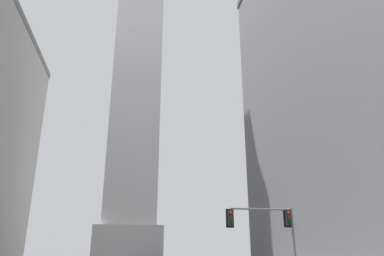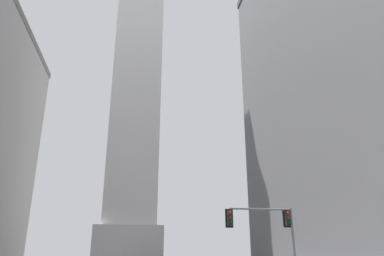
{
  "view_description": "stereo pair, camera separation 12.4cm",
  "coord_description": "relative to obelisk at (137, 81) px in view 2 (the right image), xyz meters",
  "views": [
    {
      "loc": [
        0.77,
        -0.75,
        1.81
      ],
      "look_at": [
        7.34,
        43.1,
        17.71
      ],
      "focal_mm": 35.0,
      "sensor_mm": 36.0,
      "label": 1
    },
    {
      "loc": [
        0.89,
        -0.77,
        1.81
      ],
      "look_at": [
        7.34,
        43.1,
        17.71
      ],
      "focal_mm": 35.0,
      "sensor_mm": 36.0,
      "label": 2
    }
  ],
  "objects": [
    {
      "name": "traffic_light_mid_right",
      "position": [
        10.45,
        -30.21,
        -26.0
      ],
      "size": [
        5.1,
        0.5,
        5.53
      ],
      "color": "slate",
      "rests_on": "ground_plane"
    },
    {
      "name": "obelisk",
      "position": [
        0.0,
        0.0,
        0.0
      ],
      "size": [
        9.45,
        9.45,
        63.54
      ],
      "color": "silver",
      "rests_on": "ground_plane"
    }
  ]
}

